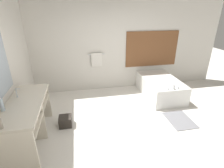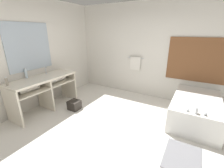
{
  "view_description": "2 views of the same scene",
  "coord_description": "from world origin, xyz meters",
  "px_view_note": "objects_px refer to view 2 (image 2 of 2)",
  "views": [
    {
      "loc": [
        -0.84,
        -2.96,
        2.44
      ],
      "look_at": [
        -0.09,
        0.82,
        0.74
      ],
      "focal_mm": 28.0,
      "sensor_mm": 36.0,
      "label": 1
    },
    {
      "loc": [
        1.34,
        -2.11,
        1.93
      ],
      "look_at": [
        -0.33,
        0.78,
        0.73
      ],
      "focal_mm": 24.0,
      "sensor_mm": 36.0,
      "label": 2
    }
  ],
  "objects_px": {
    "bathtub": "(195,108)",
    "water_bottle_1": "(26,73)",
    "waste_bin": "(74,105)",
    "soap_dispenser": "(7,82)"
  },
  "relations": [
    {
      "from": "waste_bin",
      "to": "soap_dispenser",
      "type": "bearing_deg",
      "value": -125.29
    },
    {
      "from": "bathtub",
      "to": "water_bottle_1",
      "type": "xyz_separation_m",
      "value": [
        -3.61,
        -1.56,
        0.68
      ]
    },
    {
      "from": "water_bottle_1",
      "to": "soap_dispenser",
      "type": "height_order",
      "value": "water_bottle_1"
    },
    {
      "from": "bathtub",
      "to": "waste_bin",
      "type": "distance_m",
      "value": 2.88
    },
    {
      "from": "water_bottle_1",
      "to": "soap_dispenser",
      "type": "bearing_deg",
      "value": -74.17
    },
    {
      "from": "bathtub",
      "to": "soap_dispenser",
      "type": "xyz_separation_m",
      "value": [
        -3.47,
        -2.06,
        0.65
      ]
    },
    {
      "from": "bathtub",
      "to": "water_bottle_1",
      "type": "bearing_deg",
      "value": -156.68
    },
    {
      "from": "bathtub",
      "to": "waste_bin",
      "type": "xyz_separation_m",
      "value": [
        -2.71,
        -0.98,
        -0.18
      ]
    },
    {
      "from": "waste_bin",
      "to": "bathtub",
      "type": "bearing_deg",
      "value": 20.0
    },
    {
      "from": "bathtub",
      "to": "water_bottle_1",
      "type": "distance_m",
      "value": 3.99
    }
  ]
}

